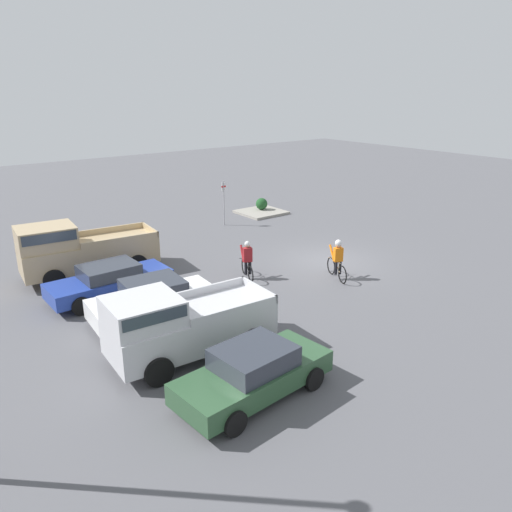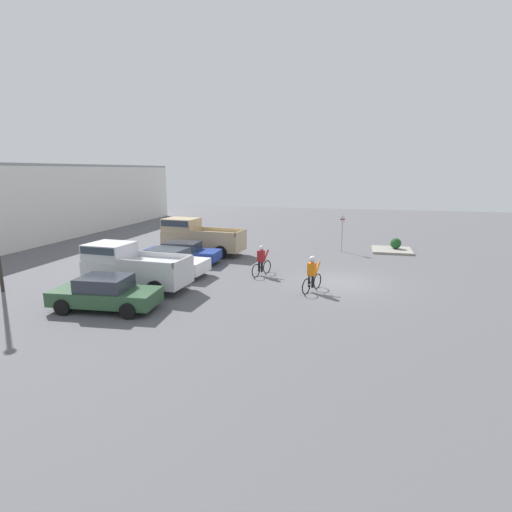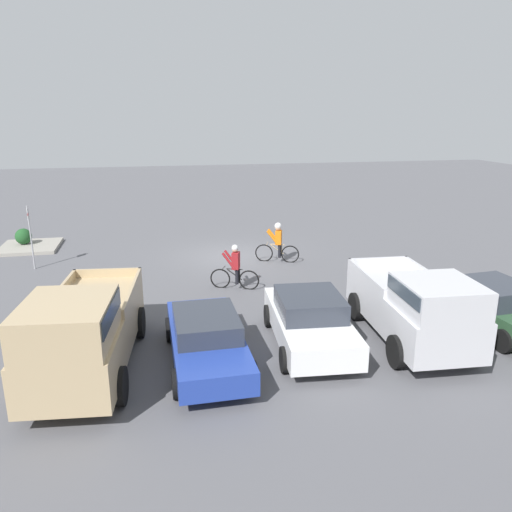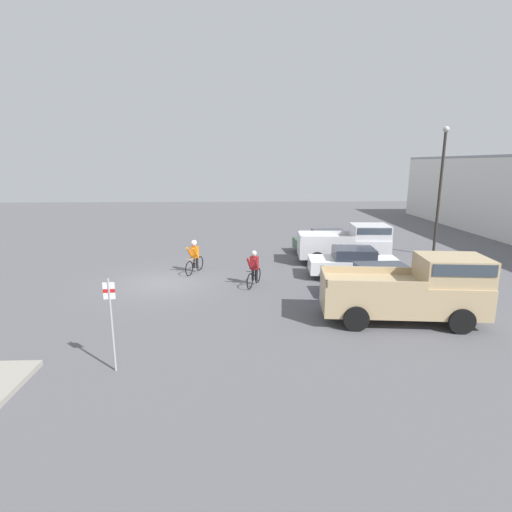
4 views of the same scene
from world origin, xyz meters
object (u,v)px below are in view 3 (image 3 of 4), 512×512
pickup_truck_0 (416,306)px  cyclist_1 (278,242)px  sedan_0 (495,305)px  sedan_1 (309,320)px  shrub (23,236)px  fire_lane_sign (30,231)px  cyclist_0 (235,267)px  pickup_truck_1 (84,330)px  sedan_2 (207,338)px

pickup_truck_0 → cyclist_1: pickup_truck_0 is taller
sedan_0 → sedan_1: size_ratio=1.00×
pickup_truck_0 → shrub: (12.70, -13.05, -0.60)m
pickup_truck_0 → cyclist_1: bearing=-78.6°
shrub → fire_lane_sign: bearing=107.8°
pickup_truck_0 → sedan_1: 2.86m
fire_lane_sign → cyclist_0: bearing=152.3°
sedan_1 → pickup_truck_1: size_ratio=0.78×
cyclist_0 → cyclist_1: 3.73m
sedan_2 → shrub: bearing=-61.2°
sedan_2 → shrub: 14.78m
sedan_1 → sedan_2: size_ratio=0.96×
cyclist_1 → fire_lane_sign: 9.91m
pickup_truck_0 → pickup_truck_1: 8.42m
sedan_0 → fire_lane_sign: bearing=-31.7°
sedan_0 → sedan_2: sedan_0 is taller
sedan_2 → cyclist_0: size_ratio=2.73×
sedan_0 → sedan_1: (5.60, -0.01, 0.03)m
pickup_truck_1 → fire_lane_sign: fire_lane_sign is taller
cyclist_1 → shrub: bearing=-23.1°
cyclist_1 → fire_lane_sign: size_ratio=0.68×
sedan_0 → sedan_2: (8.40, 0.41, -0.02)m
sedan_0 → pickup_truck_0: size_ratio=0.88×
pickup_truck_0 → fire_lane_sign: fire_lane_sign is taller
sedan_1 → shrub: size_ratio=5.94×
sedan_2 → fire_lane_sign: bearing=-57.3°
pickup_truck_1 → cyclist_1: bearing=-128.8°
sedan_1 → cyclist_1: size_ratio=2.51×
pickup_truck_0 → cyclist_1: 8.51m
sedan_1 → pickup_truck_1: pickup_truck_1 is taller
sedan_0 → shrub: bearing=-38.9°
pickup_truck_0 → pickup_truck_1: size_ratio=0.88×
pickup_truck_0 → cyclist_0: (3.98, -5.40, -0.32)m
pickup_truck_0 → sedan_2: size_ratio=1.09×
pickup_truck_1 → sedan_2: bearing=-177.0°
pickup_truck_1 → fire_lane_sign: bearing=-71.8°
pickup_truck_0 → cyclist_0: 6.72m
pickup_truck_0 → cyclist_0: pickup_truck_0 is taller
cyclist_0 → shrub: bearing=-41.2°
sedan_0 → pickup_truck_1: (11.25, 0.56, 0.52)m
cyclist_0 → pickup_truck_1: bearing=50.8°
sedan_1 → cyclist_1: cyclist_1 is taller
fire_lane_sign → shrub: size_ratio=3.47×
fire_lane_sign → cyclist_1: bearing=174.1°
sedan_2 → pickup_truck_1: bearing=3.0°
pickup_truck_1 → cyclist_1: (-6.74, -8.38, -0.33)m
pickup_truck_0 → fire_lane_sign: 14.85m
sedan_2 → fire_lane_sign: fire_lane_sign is taller
cyclist_0 → cyclist_1: cyclist_1 is taller
shrub → cyclist_1: bearing=156.9°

